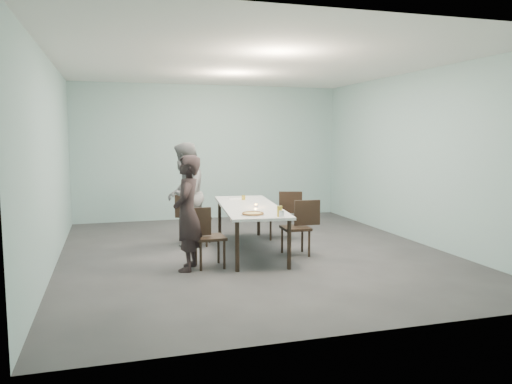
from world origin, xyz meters
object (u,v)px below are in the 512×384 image
object	(u,v)px
chair_near_left	(204,233)
chair_near_right	(300,223)
table	(250,209)
amber_tumbler	(243,198)
diner_near	(187,213)
tealight	(256,206)
pizza	(253,214)
side_plate	(258,210)
water_tumbler	(281,214)
chair_far_left	(194,216)
diner_far	(185,194)
chair_far_right	(284,212)
beer_glass	(280,211)

from	to	relation	value
chair_near_left	chair_near_right	xyz separation A→B (m)	(1.60, 0.33, 0.00)
table	amber_tumbler	distance (m)	0.72
diner_near	tealight	distance (m)	1.37
pizza	tealight	distance (m)	0.80
pizza	diner_near	bearing A→B (deg)	175.32
tealight	pizza	bearing A→B (deg)	-109.72
side_plate	amber_tumbler	bearing A→B (deg)	85.27
chair_near_right	tealight	xyz separation A→B (m)	(-0.65, 0.28, 0.27)
water_tumbler	tealight	bearing A→B (deg)	94.45
chair_far_left	diner_near	xyz separation A→B (m)	(-0.34, -1.59, 0.31)
chair_far_left	pizza	bearing A→B (deg)	-51.14
diner_far	tealight	world-z (taller)	diner_far
chair_far_right	amber_tumbler	distance (m)	0.83
chair_near_left	side_plate	xyz separation A→B (m)	(0.89, 0.26, 0.25)
chair_near_right	amber_tumbler	xyz separation A→B (m)	(-0.61, 1.19, 0.29)
beer_glass	tealight	bearing A→B (deg)	93.52
chair_far_left	amber_tumbler	bearing A→B (deg)	19.20
chair_far_right	diner_far	size ratio (longest dim) A/B	0.49
table	diner_near	size ratio (longest dim) A/B	1.66
chair_near_right	chair_far_right	xyz separation A→B (m)	(0.17, 1.23, 0.00)
chair_far_right	tealight	size ratio (longest dim) A/B	15.54
side_plate	tealight	size ratio (longest dim) A/B	3.21
table	chair_near_left	xyz separation A→B (m)	(-0.90, -0.82, -0.19)
chair_far_left	side_plate	world-z (taller)	chair_far_left
pizza	water_tumbler	world-z (taller)	water_tumbler
chair_far_left	diner_far	distance (m)	0.41
diner_far	tealight	distance (m)	1.40
water_tumbler	table	bearing A→B (deg)	96.04
table	diner_far	xyz separation A→B (m)	(-0.94, 0.78, 0.19)
chair_near_left	chair_far_right	distance (m)	2.36
chair_near_right	pizza	size ratio (longest dim) A/B	2.56
diner_far	beer_glass	xyz separation A→B (m)	(1.05, -1.97, -0.06)
chair_near_left	side_plate	size ratio (longest dim) A/B	4.83
chair_far_right	side_plate	size ratio (longest dim) A/B	4.83
diner_near	pizza	size ratio (longest dim) A/B	4.76
beer_glass	amber_tumbler	bearing A→B (deg)	90.70
chair_far_right	amber_tumbler	bearing A→B (deg)	20.77
chair_near_left	diner_far	size ratio (longest dim) A/B	0.49
pizza	chair_far_left	bearing A→B (deg)	109.38
pizza	chair_far_right	bearing A→B (deg)	57.30
chair_far_left	diner_far	size ratio (longest dim) A/B	0.49
diner_near	side_plate	size ratio (longest dim) A/B	8.99
chair_near_left	water_tumbler	world-z (taller)	chair_near_left
chair_near_right	beer_glass	bearing A→B (deg)	52.97
water_tumbler	tealight	size ratio (longest dim) A/B	1.61
diner_near	amber_tumbler	bearing A→B (deg)	160.73
chair_near_right	beer_glass	xyz separation A→B (m)	(-0.59, -0.70, 0.32)
diner_far	water_tumbler	distance (m)	2.26
table	pizza	world-z (taller)	pizza
side_plate	beer_glass	world-z (taller)	beer_glass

